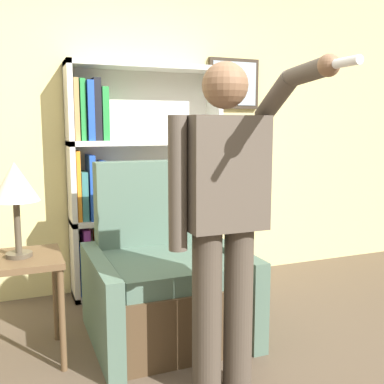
# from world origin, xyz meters

# --- Properties ---
(wall_back) EXTENTS (8.00, 0.11, 2.80)m
(wall_back) POSITION_xyz_m (0.01, 2.03, 1.40)
(wall_back) COLOR #DBCC84
(wall_back) RESTS_ON ground_plane
(bookcase) EXTENTS (1.24, 0.28, 1.85)m
(bookcase) POSITION_xyz_m (0.08, 1.87, 0.91)
(bookcase) COLOR silver
(bookcase) RESTS_ON ground_plane
(armchair) EXTENTS (0.97, 0.91, 1.12)m
(armchair) POSITION_xyz_m (0.10, 1.04, 0.35)
(armchair) COLOR #4C3823
(armchair) RESTS_ON ground_plane
(person_standing) EXTENTS (0.54, 0.78, 1.66)m
(person_standing) POSITION_xyz_m (0.16, 0.28, 0.95)
(person_standing) COLOR #473D33
(person_standing) RESTS_ON ground_plane
(side_table) EXTENTS (0.46, 0.46, 0.63)m
(side_table) POSITION_xyz_m (-0.78, 0.99, 0.52)
(side_table) COLOR brown
(side_table) RESTS_ON ground_plane
(table_lamp) EXTENTS (0.26, 0.26, 0.54)m
(table_lamp) POSITION_xyz_m (-0.78, 0.99, 1.04)
(table_lamp) COLOR #4C4233
(table_lamp) RESTS_ON side_table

